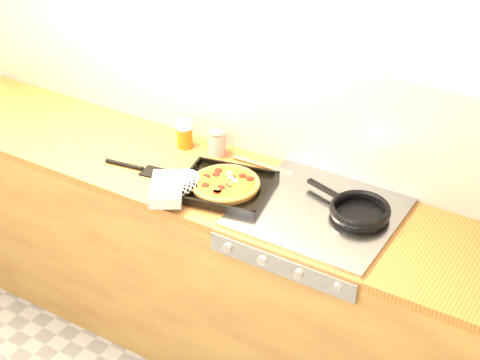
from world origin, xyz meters
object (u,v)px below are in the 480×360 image
Objects in this scene: pizza_on_tray at (210,185)px; tomato_can at (217,143)px; juice_glass at (184,134)px; frying_pan at (359,210)px.

tomato_can is (-0.15, 0.28, 0.02)m from pizza_on_tray.
pizza_on_tray is 4.36× the size of tomato_can.
pizza_on_tray is 0.32m from tomato_can.
juice_glass is at bearing 139.48° from pizza_on_tray.
pizza_on_tray is 0.41m from juice_glass.
tomato_can is at bearing 7.22° from juice_glass.
frying_pan is 3.25× the size of juice_glass.
pizza_on_tray is at bearing -165.31° from frying_pan.
pizza_on_tray is 1.18× the size of frying_pan.
tomato_can is at bearing 117.39° from pizza_on_tray.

